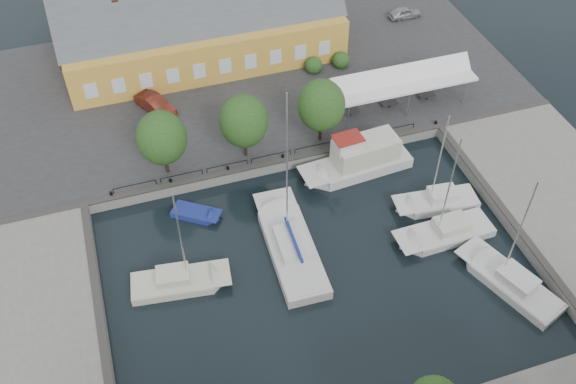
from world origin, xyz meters
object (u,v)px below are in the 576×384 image
(car_silver, at_px, (405,13))
(east_boat_a, at_px, (437,203))
(car_red, at_px, (155,104))
(east_boat_c, at_px, (510,284))
(warehouse, at_px, (196,28))
(launch_nw, at_px, (196,214))
(east_boat_b, at_px, (446,234))
(tent_canopy, at_px, (402,81))
(west_boat_b, at_px, (179,283))
(trawler, at_px, (360,161))
(center_sailboat, at_px, (291,248))

(car_silver, relative_size, east_boat_a, 0.36)
(car_red, relative_size, east_boat_c, 0.42)
(warehouse, height_order, launch_nw, warehouse)
(east_boat_c, bearing_deg, east_boat_b, 111.06)
(tent_canopy, relative_size, launch_nw, 3.25)
(west_boat_b, bearing_deg, east_boat_b, -4.83)
(tent_canopy, height_order, east_boat_c, east_boat_c)
(trawler, bearing_deg, car_silver, 55.83)
(east_boat_a, relative_size, east_boat_b, 0.92)
(trawler, xyz_separation_m, east_boat_b, (3.70, -9.33, -0.76))
(west_boat_b, height_order, launch_nw, west_boat_b)
(tent_canopy, height_order, west_boat_b, west_boat_b)
(car_silver, relative_size, launch_nw, 0.87)
(tent_canopy, relative_size, center_sailboat, 0.92)
(east_boat_c, bearing_deg, launch_nw, 145.59)
(car_silver, bearing_deg, east_boat_c, 166.51)
(warehouse, bearing_deg, east_boat_b, -65.29)
(tent_canopy, relative_size, car_silver, 3.73)
(car_silver, distance_m, center_sailboat, 35.83)
(tent_canopy, bearing_deg, trawler, -136.28)
(car_red, distance_m, west_boat_b, 20.28)
(car_red, xyz_separation_m, launch_nw, (0.78, -13.51, -1.66))
(east_boat_a, height_order, east_boat_c, east_boat_c)
(center_sailboat, distance_m, east_boat_a, 13.30)
(trawler, bearing_deg, west_boat_b, -157.01)
(car_silver, xyz_separation_m, east_boat_b, (-10.37, -30.06, -1.38))
(car_red, relative_size, east_boat_b, 0.41)
(east_boat_b, distance_m, east_boat_c, 6.37)
(warehouse, bearing_deg, trawler, -63.91)
(center_sailboat, distance_m, trawler, 11.11)
(center_sailboat, distance_m, west_boat_b, 9.11)
(car_silver, height_order, east_boat_c, east_boat_c)
(east_boat_c, bearing_deg, car_silver, 77.35)
(west_boat_b, bearing_deg, east_boat_a, 3.77)
(tent_canopy, distance_m, east_boat_b, 16.37)
(east_boat_b, bearing_deg, west_boat_b, 175.17)
(tent_canopy, distance_m, launch_nw, 23.17)
(east_boat_a, xyz_separation_m, east_boat_b, (-0.94, -3.29, -0.00))
(east_boat_a, distance_m, east_boat_b, 3.42)
(car_red, bearing_deg, east_boat_b, -78.77)
(west_boat_b, bearing_deg, warehouse, 74.28)
(car_red, xyz_separation_m, east_boat_c, (21.78, -27.89, -1.50))
(warehouse, height_order, trawler, warehouse)
(trawler, xyz_separation_m, west_boat_b, (-17.73, -7.52, -0.76))
(car_red, relative_size, east_boat_a, 0.44)
(east_boat_c, distance_m, launch_nw, 25.46)
(tent_canopy, relative_size, car_red, 3.06)
(car_silver, distance_m, car_red, 30.95)
(trawler, bearing_deg, warehouse, 116.09)
(car_red, distance_m, trawler, 20.23)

